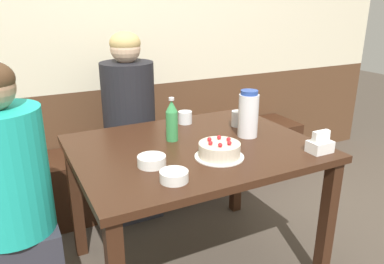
% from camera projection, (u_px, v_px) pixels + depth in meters
% --- Properties ---
extents(back_wall, '(4.80, 0.04, 2.50)m').
position_uv_depth(back_wall, '(124.00, 23.00, 2.55)').
color(back_wall, brown).
rests_on(back_wall, ground_plane).
extents(bench_seat, '(2.69, 0.38, 0.43)m').
position_uv_depth(bench_seat, '(142.00, 173.00, 2.71)').
color(bench_seat, '#381E11').
rests_on(bench_seat, ground_plane).
extents(dining_table, '(1.16, 0.91, 0.72)m').
position_uv_depth(dining_table, '(194.00, 162.00, 1.87)').
color(dining_table, '#381E11').
rests_on(dining_table, ground_plane).
extents(birthday_cake, '(0.23, 0.23, 0.09)m').
position_uv_depth(birthday_cake, '(219.00, 150.00, 1.69)').
color(birthday_cake, white).
rests_on(birthday_cake, dining_table).
extents(water_pitcher, '(0.10, 0.10, 0.24)m').
position_uv_depth(water_pitcher, '(248.00, 114.00, 1.93)').
color(water_pitcher, white).
rests_on(water_pitcher, dining_table).
extents(soju_bottle, '(0.06, 0.06, 0.22)m').
position_uv_depth(soju_bottle, '(172.00, 120.00, 1.87)').
color(soju_bottle, '#388E4C').
rests_on(soju_bottle, dining_table).
extents(napkin_holder, '(0.11, 0.08, 0.11)m').
position_uv_depth(napkin_holder, '(320.00, 144.00, 1.74)').
color(napkin_holder, white).
rests_on(napkin_holder, dining_table).
extents(bowl_soup_white, '(0.11, 0.11, 0.04)m').
position_uv_depth(bowl_soup_white, '(174.00, 176.00, 1.47)').
color(bowl_soup_white, white).
rests_on(bowl_soup_white, dining_table).
extents(bowl_rice_small, '(0.12, 0.12, 0.04)m').
position_uv_depth(bowl_rice_small, '(152.00, 161.00, 1.60)').
color(bowl_rice_small, white).
rests_on(bowl_rice_small, dining_table).
extents(glass_water_tall, '(0.08, 0.08, 0.07)m').
position_uv_depth(glass_water_tall, '(185.00, 117.00, 2.16)').
color(glass_water_tall, silver).
rests_on(glass_water_tall, dining_table).
extents(glass_tumbler_short, '(0.07, 0.07, 0.07)m').
position_uv_depth(glass_tumbler_short, '(251.00, 122.00, 2.07)').
color(glass_tumbler_short, silver).
rests_on(glass_tumbler_short, dining_table).
extents(glass_shot_small, '(0.07, 0.07, 0.09)m').
position_uv_depth(glass_shot_small, '(238.00, 119.00, 2.11)').
color(glass_shot_small, silver).
rests_on(glass_shot_small, dining_table).
extents(person_teal_shirt, '(0.34, 0.34, 1.18)m').
position_uv_depth(person_teal_shirt, '(11.00, 205.00, 1.59)').
color(person_teal_shirt, '#33333D').
rests_on(person_teal_shirt, ground_plane).
extents(person_pale_blue_shirt, '(0.33, 0.34, 1.22)m').
position_uv_depth(person_pale_blue_shirt, '(130.00, 132.00, 2.44)').
color(person_pale_blue_shirt, '#33333D').
rests_on(person_pale_blue_shirt, ground_plane).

